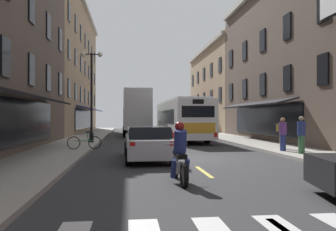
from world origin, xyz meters
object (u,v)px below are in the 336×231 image
object	(u,v)px
sedan_far	(148,143)
pedestrian_mid	(282,133)
transit_bus	(181,119)
bicycle_near	(84,142)
pedestrian_rear	(301,134)
pedestrian_near	(283,133)
sedan_near	(132,126)
street_lamp_twin	(92,92)
box_truck	(136,113)
motorcycle_rider	(180,157)

from	to	relation	value
sedan_far	pedestrian_mid	xyz separation A→B (m)	(7.13, 2.76, 0.24)
transit_bus	bicycle_near	distance (m)	11.06
pedestrian_rear	pedestrian_near	bearing A→B (deg)	29.54
sedan_near	street_lamp_twin	distance (m)	21.16
transit_bus	box_truck	distance (m)	6.47
motorcycle_rider	pedestrian_near	size ratio (longest dim) A/B	1.28
sedan_far	pedestrian_rear	size ratio (longest dim) A/B	2.84
sedan_far	motorcycle_rider	world-z (taller)	motorcycle_rider
sedan_near	bicycle_near	xyz separation A→B (m)	(-2.71, -25.79, -0.19)
bicycle_near	sedan_far	bearing A→B (deg)	-50.83
sedan_far	transit_bus	bearing A→B (deg)	75.34
transit_bus	street_lamp_twin	distance (m)	7.83
pedestrian_mid	pedestrian_rear	xyz separation A→B (m)	(-0.17, -2.32, 0.05)
transit_bus	pedestrian_mid	xyz separation A→B (m)	(3.81, -9.94, -0.67)
transit_bus	box_truck	bearing A→B (deg)	121.40
pedestrian_mid	pedestrian_near	bearing A→B (deg)	91.05
pedestrian_rear	transit_bus	bearing A→B (deg)	35.71
bicycle_near	pedestrian_mid	world-z (taller)	pedestrian_mid
box_truck	pedestrian_mid	distance (m)	17.06
box_truck	motorcycle_rider	world-z (taller)	box_truck
sedan_far	street_lamp_twin	xyz separation A→B (m)	(-3.18, 8.71, 2.68)
box_truck	sedan_near	world-z (taller)	box_truck
box_truck	street_lamp_twin	xyz separation A→B (m)	(-3.14, -9.49, 1.22)
transit_bus	bicycle_near	bearing A→B (deg)	-125.26
pedestrian_rear	box_truck	bearing A→B (deg)	40.68
box_truck	transit_bus	bearing A→B (deg)	-58.60
sedan_near	motorcycle_rider	world-z (taller)	motorcycle_rider
box_truck	pedestrian_mid	bearing A→B (deg)	-65.09
bicycle_near	pedestrian_rear	size ratio (longest dim) A/B	1.01
bicycle_near	street_lamp_twin	bearing A→B (deg)	91.73
box_truck	pedestrian_rear	bearing A→B (deg)	-68.48
pedestrian_near	pedestrian_mid	bearing A→B (deg)	-138.36
sedan_far	street_lamp_twin	distance (m)	9.65
street_lamp_twin	bicycle_near	bearing A→B (deg)	-88.27
transit_bus	pedestrian_near	size ratio (longest dim) A/B	7.69
sedan_near	street_lamp_twin	world-z (taller)	street_lamp_twin
pedestrian_rear	motorcycle_rider	bearing A→B (deg)	150.20
pedestrian_rear	street_lamp_twin	world-z (taller)	street_lamp_twin
box_truck	bicycle_near	distance (m)	14.88
box_truck	pedestrian_near	size ratio (longest dim) A/B	4.88
box_truck	pedestrian_rear	xyz separation A→B (m)	(7.00, -17.75, -1.17)
motorcycle_rider	pedestrian_mid	size ratio (longest dim) A/B	1.30
transit_bus	box_truck	world-z (taller)	box_truck
transit_bus	pedestrian_rear	distance (m)	12.80
motorcycle_rider	pedestrian_rear	size ratio (longest dim) A/B	1.23
sedan_far	pedestrian_rear	bearing A→B (deg)	3.64
transit_bus	pedestrian_near	distance (m)	11.40
motorcycle_rider	pedestrian_rear	xyz separation A→B (m)	(6.38, 5.55, 0.30)
box_truck	motorcycle_rider	distance (m)	23.36
sedan_far	pedestrian_near	size ratio (longest dim) A/B	2.95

